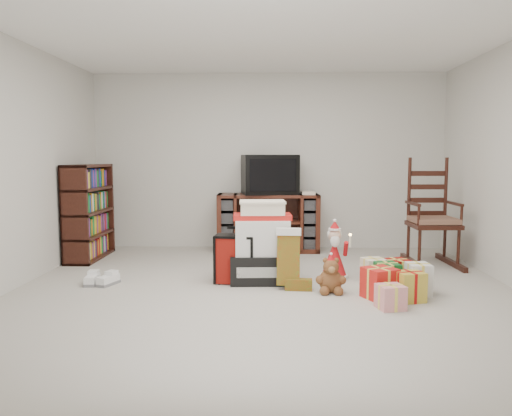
% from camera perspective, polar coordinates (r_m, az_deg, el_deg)
% --- Properties ---
extents(room, '(5.01, 5.01, 2.51)m').
position_cam_1_polar(room, '(4.70, 0.96, 5.00)').
color(room, '#A5A098').
rests_on(room, ground).
extents(tv_stand, '(1.42, 0.56, 0.80)m').
position_cam_1_polar(tv_stand, '(6.98, 1.38, -1.66)').
color(tv_stand, '#492114').
rests_on(tv_stand, floor).
extents(bookshelf, '(0.33, 1.00, 1.22)m').
position_cam_1_polar(bookshelf, '(6.81, -18.55, -0.59)').
color(bookshelf, '#37150F').
rests_on(bookshelf, floor).
extents(rocking_chair, '(0.59, 0.92, 1.36)m').
position_cam_1_polar(rocking_chair, '(6.50, 19.41, -2.01)').
color(rocking_chair, '#37150F').
rests_on(rocking_chair, floor).
extents(gift_pile, '(0.70, 0.52, 0.84)m').
position_cam_1_polar(gift_pile, '(5.29, 0.72, -4.49)').
color(gift_pile, black).
rests_on(gift_pile, floor).
extents(red_suitcase, '(0.42, 0.26, 0.60)m').
position_cam_1_polar(red_suitcase, '(5.23, -2.39, -5.83)').
color(red_suitcase, maroon).
rests_on(red_suitcase, floor).
extents(stocking, '(0.30, 0.14, 0.62)m').
position_cam_1_polar(stocking, '(5.01, 3.72, -5.76)').
color(stocking, '#0D7B1F').
rests_on(stocking, floor).
extents(teddy_bear, '(0.23, 0.20, 0.34)m').
position_cam_1_polar(teddy_bear, '(4.95, 8.52, -7.86)').
color(teddy_bear, brown).
rests_on(teddy_bear, floor).
extents(santa_figurine, '(0.31, 0.29, 0.63)m').
position_cam_1_polar(santa_figurine, '(5.52, 8.94, -5.44)').
color(santa_figurine, '#B31317').
rests_on(santa_figurine, floor).
extents(mrs_claus_figurine, '(0.28, 0.27, 0.58)m').
position_cam_1_polar(mrs_claus_figurine, '(5.67, -1.40, -5.30)').
color(mrs_claus_figurine, '#B31317').
rests_on(mrs_claus_figurine, floor).
extents(sneaker_pair, '(0.34, 0.29, 0.10)m').
position_cam_1_polar(sneaker_pair, '(5.47, -17.38, -7.85)').
color(sneaker_pair, white).
rests_on(sneaker_pair, floor).
extents(gift_cluster, '(0.70, 1.03, 0.24)m').
position_cam_1_polar(gift_cluster, '(5.03, 15.55, -8.16)').
color(gift_cluster, red).
rests_on(gift_cluster, floor).
extents(crt_television, '(0.82, 0.66, 0.54)m').
position_cam_1_polar(crt_television, '(6.92, 1.56, 3.85)').
color(crt_television, black).
rests_on(crt_television, tv_stand).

